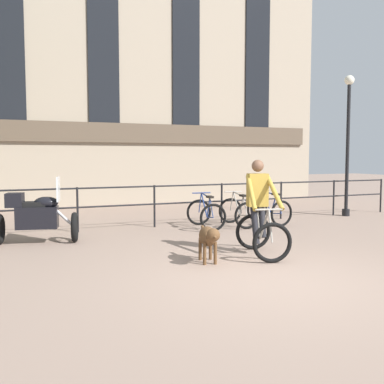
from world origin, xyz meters
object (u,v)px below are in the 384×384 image
at_px(street_lamp, 348,137).
at_px(parked_bicycle_near_lamp, 206,214).
at_px(dog, 209,237).
at_px(parked_bicycle_mid_left, 238,212).
at_px(parked_motorcycle, 36,216).
at_px(parked_bicycle_mid_right, 269,210).
at_px(cyclist_with_bike, 260,212).

bearing_deg(street_lamp, parked_bicycle_near_lamp, -175.09).
relative_size(dog, parked_bicycle_mid_left, 0.83).
xyz_separation_m(parked_bicycle_near_lamp, parked_bicycle_mid_left, (0.91, 0.00, -0.00)).
distance_m(parked_motorcycle, parked_bicycle_mid_right, 5.80).
relative_size(cyclist_with_bike, parked_bicycle_mid_right, 1.48).
height_order(parked_bicycle_mid_right, street_lamp, street_lamp).
relative_size(parked_motorcycle, street_lamp, 0.41).
bearing_deg(parked_bicycle_mid_right, parked_bicycle_near_lamp, -3.17).
bearing_deg(cyclist_with_bike, parked_bicycle_mid_right, 69.02).
relative_size(cyclist_with_bike, street_lamp, 0.41).
height_order(parked_motorcycle, parked_bicycle_mid_right, parked_motorcycle).
xyz_separation_m(parked_bicycle_mid_left, parked_bicycle_mid_right, (0.91, -0.00, 0.00)).
bearing_deg(dog, parked_bicycle_mid_left, 66.38).
height_order(cyclist_with_bike, parked_bicycle_near_lamp, cyclist_with_bike).
bearing_deg(street_lamp, parked_bicycle_mid_right, -172.09).
bearing_deg(parked_bicycle_mid_left, dog, 59.60).
bearing_deg(parked_motorcycle, street_lamp, -72.01).
relative_size(parked_motorcycle, parked_bicycle_mid_left, 1.43).
bearing_deg(street_lamp, parked_motorcycle, -174.80).
xyz_separation_m(parked_motorcycle, parked_bicycle_near_lamp, (3.96, 0.38, -0.20)).
distance_m(parked_bicycle_mid_right, street_lamp, 3.56).
relative_size(dog, parked_motorcycle, 0.58).
relative_size(dog, street_lamp, 0.24).
relative_size(dog, parked_bicycle_mid_right, 0.85).
xyz_separation_m(dog, street_lamp, (6.27, 3.69, 1.87)).
height_order(parked_motorcycle, parked_bicycle_near_lamp, parked_motorcycle).
bearing_deg(parked_bicycle_near_lamp, parked_motorcycle, 11.41).
xyz_separation_m(cyclist_with_bike, dog, (-1.14, -0.25, -0.33)).
height_order(parked_motorcycle, parked_bicycle_mid_left, parked_motorcycle).
distance_m(parked_motorcycle, parked_bicycle_mid_left, 4.89).
xyz_separation_m(parked_bicycle_near_lamp, parked_bicycle_mid_right, (1.83, -0.00, -0.00)).
relative_size(parked_motorcycle, parked_bicycle_mid_right, 1.46).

